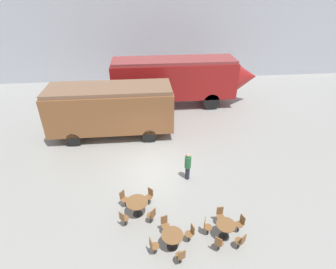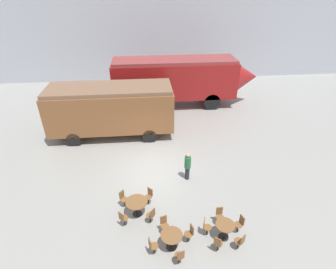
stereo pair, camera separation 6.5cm
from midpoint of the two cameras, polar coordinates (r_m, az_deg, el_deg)
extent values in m
plane|color=gray|center=(15.25, -3.24, -7.27)|extent=(80.00, 80.00, 0.00)
cube|color=#B2B7C1|center=(28.26, -5.03, 20.63)|extent=(44.00, 0.15, 9.00)
cube|color=maroon|center=(22.07, 1.46, 11.97)|extent=(10.02, 2.73, 2.83)
cone|color=maroon|center=(23.52, 16.50, 11.93)|extent=(2.00, 2.59, 2.59)
cube|color=brown|center=(21.63, 1.52, 15.83)|extent=(9.82, 2.51, 0.24)
cylinder|color=black|center=(22.00, 9.66, 6.95)|extent=(1.36, 0.12, 1.36)
cylinder|color=black|center=(24.34, 8.20, 9.43)|extent=(1.36, 0.12, 1.36)
cylinder|color=black|center=(21.31, -6.29, 6.41)|extent=(1.36, 0.12, 1.36)
cylinder|color=black|center=(23.72, -6.28, 8.98)|extent=(1.36, 0.12, 1.36)
cube|color=brown|center=(18.00, -12.12, 5.51)|extent=(8.15, 2.89, 2.62)
cube|color=brown|center=(17.45, -12.62, 9.75)|extent=(7.99, 2.66, 0.24)
cylinder|color=black|center=(17.30, -3.97, -0.35)|extent=(0.94, 0.12, 0.94)
cylinder|color=black|center=(19.73, -4.23, 3.78)|extent=(0.94, 0.12, 0.94)
cylinder|color=black|center=(17.93, -19.78, -1.08)|extent=(0.94, 0.12, 0.94)
cylinder|color=black|center=(20.29, -18.19, 3.02)|extent=(0.94, 0.12, 0.94)
cylinder|color=black|center=(11.57, 0.93, -23.25)|extent=(0.44, 0.44, 0.02)
cylinder|color=black|center=(11.29, 0.94, -22.19)|extent=(0.08, 0.08, 0.69)
cylinder|color=brown|center=(11.01, 0.96, -21.06)|extent=(0.88, 0.88, 0.03)
cylinder|color=black|center=(12.09, 12.11, -20.98)|extent=(0.44, 0.44, 0.02)
cylinder|color=black|center=(11.80, 12.31, -19.85)|extent=(0.08, 0.08, 0.73)
cylinder|color=brown|center=(11.52, 12.53, -18.65)|extent=(0.80, 0.80, 0.03)
cylinder|color=black|center=(12.76, -6.54, -16.74)|extent=(0.44, 0.44, 0.02)
cylinder|color=black|center=(12.49, -6.64, -15.58)|extent=(0.08, 0.08, 0.72)
cylinder|color=brown|center=(12.22, -6.75, -14.36)|extent=(1.00, 1.00, 0.03)
cylinder|color=black|center=(11.02, 2.57, -25.51)|extent=(0.06, 0.06, 0.42)
cylinder|color=brown|center=(10.84, 2.60, -24.84)|extent=(0.36, 0.36, 0.03)
cube|color=brown|center=(10.57, 3.01, -24.78)|extent=(0.29, 0.12, 0.42)
cylinder|color=black|center=(11.61, 4.57, -21.50)|extent=(0.06, 0.06, 0.42)
cylinder|color=brown|center=(11.43, 4.62, -20.81)|extent=(0.36, 0.36, 0.03)
cube|color=brown|center=(11.31, 5.41, -19.85)|extent=(0.12, 0.29, 0.42)
cylinder|color=black|center=(11.84, -0.53, -19.98)|extent=(0.06, 0.06, 0.42)
cylinder|color=brown|center=(11.66, -0.54, -19.28)|extent=(0.36, 0.36, 0.03)
cube|color=brown|center=(11.59, -0.83, -18.03)|extent=(0.29, 0.12, 0.42)
cylinder|color=black|center=(11.26, -2.87, -23.75)|extent=(0.06, 0.06, 0.42)
cylinder|color=brown|center=(11.08, -2.90, -23.07)|extent=(0.36, 0.36, 0.03)
cube|color=brown|center=(10.87, -3.76, -22.60)|extent=(0.12, 0.29, 0.42)
cylinder|color=black|center=(12.36, 11.26, -17.91)|extent=(0.06, 0.06, 0.42)
cylinder|color=brown|center=(12.19, 11.37, -17.21)|extent=(0.36, 0.36, 0.03)
cube|color=brown|center=(12.13, 11.28, -15.97)|extent=(0.29, 0.04, 0.42)
cylinder|color=black|center=(11.91, 8.65, -20.04)|extent=(0.06, 0.06, 0.42)
cylinder|color=brown|center=(11.74, 8.74, -19.34)|extent=(0.36, 0.36, 0.03)
cube|color=brown|center=(11.57, 8.03, -18.53)|extent=(0.12, 0.29, 0.42)
cylinder|color=black|center=(11.51, 10.95, -22.83)|extent=(0.06, 0.06, 0.42)
cylinder|color=brown|center=(11.33, 11.07, -22.15)|extent=(0.36, 0.36, 0.03)
cube|color=brown|center=(11.06, 10.89, -22.01)|extent=(0.26, 0.20, 0.42)
cylinder|color=black|center=(11.73, 15.13, -22.16)|extent=(0.06, 0.06, 0.42)
cylinder|color=brown|center=(11.55, 15.29, -21.48)|extent=(0.36, 0.36, 0.03)
cube|color=brown|center=(11.34, 16.13, -21.17)|extent=(0.26, 0.20, 0.42)
cylinder|color=black|center=(12.25, 15.07, -19.12)|extent=(0.06, 0.06, 0.42)
cylinder|color=brown|center=(12.08, 15.22, -18.42)|extent=(0.36, 0.36, 0.03)
cube|color=brown|center=(11.99, 15.97, -17.44)|extent=(0.13, 0.29, 0.42)
cylinder|color=black|center=(13.03, -9.25, -14.48)|extent=(0.06, 0.06, 0.42)
cylinder|color=brown|center=(12.87, -9.34, -13.77)|extent=(0.36, 0.36, 0.03)
cube|color=brown|center=(12.80, -9.92, -12.74)|extent=(0.22, 0.24, 0.42)
cylinder|color=black|center=(12.25, -9.25, -18.20)|extent=(0.06, 0.06, 0.42)
cylinder|color=brown|center=(12.09, -9.35, -17.50)|extent=(0.36, 0.36, 0.03)
cube|color=brown|center=(11.86, -9.99, -17.18)|extent=(0.24, 0.22, 0.42)
cylinder|color=black|center=(12.24, -3.71, -17.84)|extent=(0.06, 0.06, 0.42)
cylinder|color=brown|center=(12.07, -3.75, -17.13)|extent=(0.36, 0.36, 0.03)
cube|color=brown|center=(11.83, -3.20, -16.74)|extent=(0.22, 0.24, 0.42)
cylinder|color=black|center=(13.01, -4.14, -14.14)|extent=(0.06, 0.06, 0.42)
cylinder|color=brown|center=(12.86, -4.18, -13.43)|extent=(0.36, 0.36, 0.03)
cube|color=brown|center=(12.78, -3.76, -12.33)|extent=(0.24, 0.22, 0.42)
cylinder|color=#262633|center=(14.31, 4.34, -8.34)|extent=(0.24, 0.24, 0.76)
cylinder|color=#266638|center=(13.86, 4.45, -6.02)|extent=(0.34, 0.34, 0.68)
sphere|color=tan|center=(13.60, 4.53, -4.50)|extent=(0.22, 0.22, 0.22)
camera|label=1|loc=(0.03, -89.88, 0.07)|focal=28.00mm
camera|label=2|loc=(0.03, 90.12, -0.07)|focal=28.00mm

